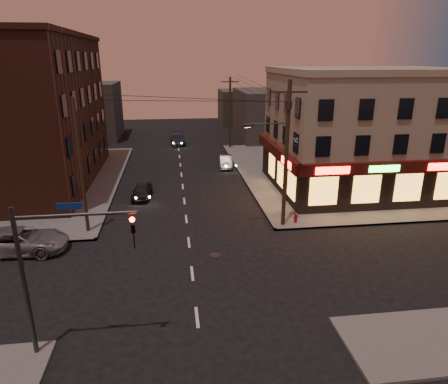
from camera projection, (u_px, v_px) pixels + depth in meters
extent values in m
plane|color=black|center=(192.00, 273.00, 22.28)|extent=(120.00, 120.00, 0.00)
cube|color=#514F4C|center=(352.00, 170.00, 42.33)|extent=(24.00, 28.00, 0.15)
cube|color=tan|center=(363.00, 133.00, 35.30)|extent=(15.00, 12.00, 10.00)
cube|color=tan|center=(370.00, 71.00, 33.62)|extent=(15.20, 12.20, 0.50)
cube|color=black|center=(394.00, 189.00, 30.76)|extent=(15.12, 0.25, 3.40)
cube|color=black|center=(279.00, 171.00, 35.43)|extent=(0.25, 12.12, 3.40)
cube|color=#3C0D09|center=(399.00, 167.00, 29.90)|extent=(15.60, 0.50, 0.90)
cube|color=#3C0D09|center=(277.00, 152.00, 34.82)|extent=(0.50, 12.60, 0.90)
cube|color=#FF140C|center=(333.00, 171.00, 29.00)|extent=(2.60, 0.06, 0.55)
cube|color=#FF140C|center=(444.00, 167.00, 30.08)|extent=(2.60, 0.06, 0.55)
cube|color=#26FF3F|center=(384.00, 169.00, 29.49)|extent=(2.40, 0.06, 0.50)
cube|color=#FF140C|center=(286.00, 163.00, 31.21)|extent=(0.06, 2.60, 0.55)
cube|color=#FFA338|center=(387.00, 188.00, 30.51)|extent=(12.40, 0.08, 2.20)
cube|color=#FFA338|center=(281.00, 173.00, 34.44)|extent=(0.08, 8.40, 2.20)
cube|color=#4A2317|center=(19.00, 113.00, 36.21)|extent=(12.00, 20.00, 13.00)
cube|color=#3F3D3A|center=(273.00, 115.00, 58.59)|extent=(10.00, 12.00, 7.00)
cube|color=#3F3D3A|center=(88.00, 111.00, 58.85)|extent=(9.00, 10.00, 8.00)
cube|color=#3F3D3A|center=(243.00, 107.00, 71.66)|extent=(8.00, 8.00, 6.00)
cylinder|color=#382619|center=(286.00, 156.00, 26.92)|extent=(0.28, 0.28, 10.00)
cube|color=#382619|center=(289.00, 92.00, 25.58)|extent=(2.40, 0.12, 0.12)
cylinder|color=#333538|center=(289.00, 105.00, 25.84)|extent=(0.44, 0.44, 0.50)
cylinder|color=#333538|center=(269.00, 124.00, 26.06)|extent=(2.60, 0.10, 0.10)
cube|color=#333538|center=(247.00, 126.00, 25.92)|extent=(0.60, 0.25, 0.18)
cube|color=#FFD88C|center=(247.00, 127.00, 25.95)|extent=(0.35, 0.15, 0.04)
cylinder|color=#382619|center=(230.00, 113.00, 51.70)|extent=(0.26, 0.26, 9.00)
cylinder|color=#382619|center=(81.00, 167.00, 26.06)|extent=(0.24, 0.24, 9.00)
cylinder|color=#333538|center=(25.00, 286.00, 15.18)|extent=(0.18, 0.18, 6.40)
cylinder|color=#333538|center=(76.00, 215.00, 14.56)|extent=(4.40, 0.12, 0.12)
imported|color=black|center=(133.00, 225.00, 14.97)|extent=(0.16, 0.20, 1.00)
sphere|color=#FF0C05|center=(132.00, 220.00, 14.77)|extent=(0.20, 0.20, 0.20)
cube|color=navy|center=(69.00, 206.00, 14.42)|extent=(0.90, 0.05, 0.25)
imported|color=gray|center=(21.00, 241.00, 24.50)|extent=(5.74, 2.89, 1.56)
imported|color=black|center=(142.00, 191.00, 34.10)|extent=(1.84, 3.81, 1.25)
imported|color=#65625E|center=(226.00, 162.00, 43.71)|extent=(1.82, 3.98, 1.26)
imported|color=#1B2336|center=(178.00, 139.00, 55.33)|extent=(2.18, 4.90, 1.40)
cylinder|color=maroon|center=(296.00, 218.00, 28.74)|extent=(0.26, 0.26, 0.60)
sphere|color=maroon|center=(296.00, 214.00, 28.64)|extent=(0.24, 0.24, 0.24)
cylinder|color=maroon|center=(296.00, 217.00, 28.70)|extent=(0.34, 0.18, 0.12)
cylinder|color=maroon|center=(296.00, 217.00, 28.70)|extent=(0.18, 0.34, 0.12)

